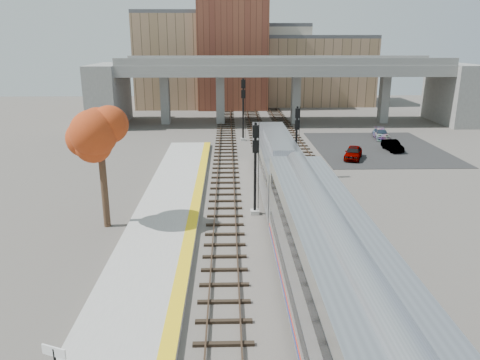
# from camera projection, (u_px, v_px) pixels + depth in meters

# --- Properties ---
(ground) EXTENTS (160.00, 160.00, 0.00)m
(ground) POSITION_uv_depth(u_px,v_px,m) (282.00, 262.00, 25.90)
(ground) COLOR #47423D
(ground) RESTS_ON ground
(platform) EXTENTS (4.50, 60.00, 0.35)m
(platform) POSITION_uv_depth(u_px,v_px,m) (151.00, 261.00, 25.66)
(platform) COLOR #9E9E99
(platform) RESTS_ON ground
(yellow_strip) EXTENTS (0.70, 60.00, 0.01)m
(yellow_strip) POSITION_uv_depth(u_px,v_px,m) (185.00, 257.00, 25.66)
(yellow_strip) COLOR yellow
(yellow_strip) RESTS_ON platform
(tracks) EXTENTS (10.70, 95.00, 0.25)m
(tracks) POSITION_uv_depth(u_px,v_px,m) (276.00, 191.00, 37.86)
(tracks) COLOR black
(tracks) RESTS_ON ground
(overpass) EXTENTS (54.00, 12.00, 9.50)m
(overpass) POSITION_uv_depth(u_px,v_px,m) (282.00, 83.00, 67.42)
(overpass) COLOR slate
(overpass) RESTS_ON ground
(buildings_far) EXTENTS (43.00, 21.00, 20.60)m
(buildings_far) POSITION_uv_depth(u_px,v_px,m) (250.00, 62.00, 87.38)
(buildings_far) COLOR #A17C5D
(buildings_far) RESTS_ON ground
(parking_lot) EXTENTS (14.00, 18.00, 0.04)m
(parking_lot) POSITION_uv_depth(u_px,v_px,m) (377.00, 148.00, 53.05)
(parking_lot) COLOR black
(parking_lot) RESTS_ON ground
(locomotive) EXTENTS (3.02, 19.05, 4.10)m
(locomotive) POSITION_uv_depth(u_px,v_px,m) (277.00, 162.00, 37.98)
(locomotive) COLOR #A8AAB2
(locomotive) RESTS_ON ground
(coach) EXTENTS (3.03, 25.00, 5.00)m
(coach) POSITION_uv_depth(u_px,v_px,m) (344.00, 311.00, 16.19)
(coach) COLOR #A8AAB2
(coach) RESTS_ON ground
(signal_mast_near) EXTENTS (0.60, 0.64, 6.52)m
(signal_mast_near) POSITION_uv_depth(u_px,v_px,m) (255.00, 172.00, 32.07)
(signal_mast_near) COLOR #9E9E99
(signal_mast_near) RESTS_ON ground
(signal_mast_mid) EXTENTS (0.60, 0.64, 6.36)m
(signal_mast_mid) POSITION_uv_depth(u_px,v_px,m) (296.00, 145.00, 40.71)
(signal_mast_mid) COLOR #9E9E99
(signal_mast_mid) RESTS_ON ground
(signal_mast_far) EXTENTS (0.60, 0.64, 7.46)m
(signal_mast_far) POSITION_uv_depth(u_px,v_px,m) (243.00, 110.00, 55.92)
(signal_mast_far) COLOR #9E9E99
(signal_mast_far) RESTS_ON ground
(tree) EXTENTS (3.60, 3.60, 8.39)m
(tree) POSITION_uv_depth(u_px,v_px,m) (99.00, 133.00, 29.11)
(tree) COLOR #382619
(tree) RESTS_ON ground
(car_a) EXTENTS (2.88, 4.22, 1.33)m
(car_a) POSITION_uv_depth(u_px,v_px,m) (353.00, 153.00, 47.94)
(car_a) COLOR #99999E
(car_a) RESTS_ON parking_lot
(car_b) EXTENTS (1.53, 3.67, 1.18)m
(car_b) POSITION_uv_depth(u_px,v_px,m) (392.00, 146.00, 51.46)
(car_b) COLOR #99999E
(car_b) RESTS_ON parking_lot
(car_c) EXTENTS (2.20, 4.34, 1.21)m
(car_c) POSITION_uv_depth(u_px,v_px,m) (381.00, 134.00, 57.77)
(car_c) COLOR #99999E
(car_c) RESTS_ON parking_lot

